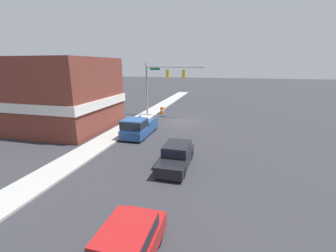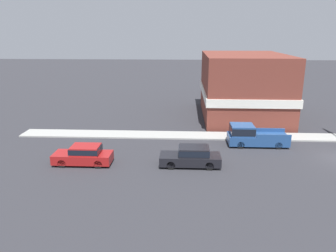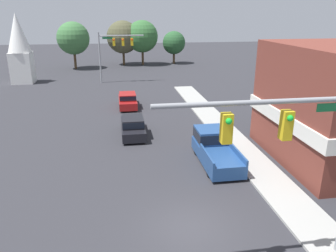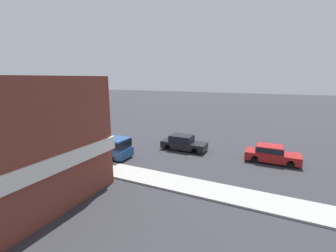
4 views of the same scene
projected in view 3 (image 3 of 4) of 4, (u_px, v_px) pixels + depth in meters
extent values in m
plane|color=#2D2D33|center=(190.00, 228.00, 15.29)|extent=(200.00, 200.00, 0.00)
cube|color=#9E9E99|center=(303.00, 215.00, 16.10)|extent=(2.40, 60.00, 0.14)
cylinder|color=gray|center=(265.00, 102.00, 10.97)|extent=(7.71, 0.18, 0.18)
cube|color=gold|center=(286.00, 125.00, 11.39)|extent=(0.36, 0.36, 1.05)
sphere|color=green|center=(290.00, 118.00, 11.10)|extent=(0.22, 0.22, 0.22)
cube|color=gold|center=(226.00, 128.00, 11.07)|extent=(0.36, 0.36, 1.05)
sphere|color=green|center=(229.00, 121.00, 10.78)|extent=(0.22, 0.22, 0.22)
cube|color=#196B38|center=(335.00, 107.00, 11.46)|extent=(1.40, 0.04, 0.30)
cylinder|color=gray|center=(100.00, 58.00, 46.02)|extent=(0.22, 0.22, 7.04)
cylinder|color=gray|center=(121.00, 36.00, 45.48)|extent=(6.23, 0.18, 0.18)
cube|color=gold|center=(114.00, 42.00, 45.61)|extent=(0.36, 0.36, 1.05)
sphere|color=red|center=(114.00, 40.00, 45.32)|extent=(0.22, 0.22, 0.22)
cube|color=gold|center=(123.00, 42.00, 45.80)|extent=(0.36, 0.36, 1.05)
sphere|color=red|center=(123.00, 40.00, 45.51)|extent=(0.22, 0.22, 0.22)
cube|color=gold|center=(132.00, 42.00, 45.98)|extent=(0.36, 0.36, 1.05)
sphere|color=red|center=(132.00, 40.00, 45.69)|extent=(0.22, 0.22, 0.22)
cube|color=#196B38|center=(107.00, 38.00, 45.30)|extent=(1.40, 0.04, 0.30)
cylinder|color=black|center=(123.00, 126.00, 28.14)|extent=(0.22, 0.66, 0.66)
cylinder|color=black|center=(141.00, 125.00, 28.38)|extent=(0.22, 0.66, 0.66)
cylinder|color=black|center=(124.00, 138.00, 25.37)|extent=(0.22, 0.66, 0.66)
cylinder|color=black|center=(144.00, 137.00, 25.61)|extent=(0.22, 0.66, 0.66)
cube|color=black|center=(133.00, 128.00, 26.81)|extent=(1.83, 4.79, 0.73)
cube|color=black|center=(133.00, 121.00, 26.31)|extent=(1.69, 2.30, 0.68)
cube|color=black|center=(133.00, 121.00, 26.31)|extent=(1.71, 2.39, 0.47)
cylinder|color=black|center=(120.00, 101.00, 36.10)|extent=(0.22, 0.66, 0.66)
cylinder|color=black|center=(134.00, 100.00, 36.34)|extent=(0.22, 0.66, 0.66)
cylinder|color=black|center=(120.00, 108.00, 33.42)|extent=(0.22, 0.66, 0.66)
cylinder|color=black|center=(136.00, 107.00, 33.66)|extent=(0.22, 0.66, 0.66)
cube|color=maroon|center=(128.00, 102.00, 34.81)|extent=(1.82, 4.63, 0.74)
cube|color=maroon|center=(128.00, 96.00, 34.32)|extent=(1.67, 2.22, 0.63)
cube|color=black|center=(128.00, 96.00, 34.32)|extent=(1.69, 2.31, 0.44)
cylinder|color=black|center=(196.00, 150.00, 23.12)|extent=(0.22, 0.66, 0.66)
cylinder|color=black|center=(222.00, 148.00, 23.40)|extent=(0.22, 0.66, 0.66)
cylinder|color=black|center=(209.00, 172.00, 19.96)|extent=(0.22, 0.66, 0.66)
cylinder|color=black|center=(239.00, 170.00, 20.24)|extent=(0.22, 0.66, 0.66)
cube|color=navy|center=(217.00, 155.00, 21.59)|extent=(2.14, 5.47, 0.85)
cube|color=navy|center=(211.00, 135.00, 22.70)|extent=(2.03, 2.08, 0.93)
cube|color=black|center=(211.00, 135.00, 22.70)|extent=(2.05, 2.16, 0.65)
cube|color=navy|center=(207.00, 155.00, 20.14)|extent=(0.12, 3.09, 0.35)
cube|color=navy|center=(238.00, 153.00, 20.43)|extent=(0.12, 3.09, 0.35)
cube|color=white|center=(22.00, 68.00, 46.39)|extent=(2.86, 2.86, 4.32)
cone|color=white|center=(17.00, 33.00, 44.82)|extent=(3.15, 3.15, 5.28)
cylinder|color=#4C3823|center=(75.00, 61.00, 58.44)|extent=(0.44, 0.44, 2.81)
sphere|color=#3D703D|center=(73.00, 38.00, 57.16)|extent=(5.65, 5.65, 5.65)
cylinder|color=#4C3823|center=(124.00, 58.00, 63.10)|extent=(0.44, 0.44, 2.46)
sphere|color=#4C4C33|center=(123.00, 37.00, 61.80)|extent=(6.09, 6.09, 6.09)
cylinder|color=#4C3823|center=(143.00, 58.00, 62.91)|extent=(0.44, 0.44, 2.67)
sphere|color=#336633|center=(142.00, 36.00, 61.60)|extent=(5.93, 5.93, 5.93)
cylinder|color=#4C3823|center=(174.00, 58.00, 64.71)|extent=(0.44, 0.44, 2.06)
sphere|color=#28562D|center=(174.00, 43.00, 63.72)|extent=(4.41, 4.41, 4.41)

